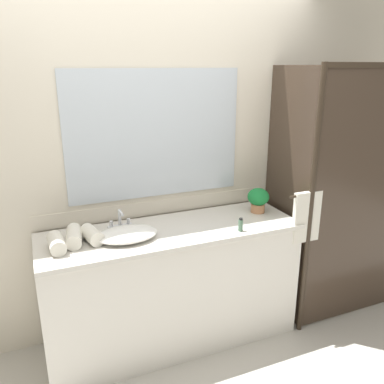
{
  "coord_description": "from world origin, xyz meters",
  "views": [
    {
      "loc": [
        -0.84,
        -2.37,
        1.97
      ],
      "look_at": [
        0.15,
        0.0,
        1.15
      ],
      "focal_mm": 36.92,
      "sensor_mm": 36.0,
      "label": 1
    }
  ],
  "objects_px": {
    "potted_plant": "(258,199)",
    "rolled_towel_far_edge": "(92,235)",
    "faucet": "(120,222)",
    "amenity_bottle_body_wash": "(241,225)",
    "rolled_towel_near_edge": "(56,243)",
    "amenity_bottle_conditioner": "(257,200)",
    "sink_basin": "(127,234)",
    "rolled_towel_middle": "(74,236)"
  },
  "relations": [
    {
      "from": "potted_plant",
      "to": "rolled_towel_far_edge",
      "type": "relative_size",
      "value": 0.97
    },
    {
      "from": "faucet",
      "to": "amenity_bottle_body_wash",
      "type": "height_order",
      "value": "faucet"
    },
    {
      "from": "faucet",
      "to": "rolled_towel_near_edge",
      "type": "relative_size",
      "value": 0.84
    },
    {
      "from": "potted_plant",
      "to": "rolled_towel_far_edge",
      "type": "xyz_separation_m",
      "value": [
        -1.26,
        -0.06,
        -0.06
      ]
    },
    {
      "from": "amenity_bottle_conditioner",
      "to": "rolled_towel_far_edge",
      "type": "xyz_separation_m",
      "value": [
        -1.35,
        -0.21,
        0.01
      ]
    },
    {
      "from": "amenity_bottle_conditioner",
      "to": "rolled_towel_near_edge",
      "type": "bearing_deg",
      "value": -170.7
    },
    {
      "from": "faucet",
      "to": "rolled_towel_far_edge",
      "type": "distance_m",
      "value": 0.27
    },
    {
      "from": "sink_basin",
      "to": "rolled_towel_middle",
      "type": "relative_size",
      "value": 1.76
    },
    {
      "from": "rolled_towel_near_edge",
      "to": "rolled_towel_middle",
      "type": "bearing_deg",
      "value": 29.2
    },
    {
      "from": "faucet",
      "to": "amenity_bottle_body_wash",
      "type": "xyz_separation_m",
      "value": [
        0.74,
        -0.37,
        0.0
      ]
    },
    {
      "from": "amenity_bottle_conditioner",
      "to": "rolled_towel_far_edge",
      "type": "relative_size",
      "value": 0.4
    },
    {
      "from": "potted_plant",
      "to": "rolled_towel_middle",
      "type": "bearing_deg",
      "value": -178.28
    },
    {
      "from": "faucet",
      "to": "potted_plant",
      "type": "bearing_deg",
      "value": -5.18
    },
    {
      "from": "sink_basin",
      "to": "rolled_towel_near_edge",
      "type": "xyz_separation_m",
      "value": [
        -0.44,
        -0.0,
        0.01
      ]
    },
    {
      "from": "sink_basin",
      "to": "amenity_bottle_conditioner",
      "type": "xyz_separation_m",
      "value": [
        1.13,
        0.25,
        0.0
      ]
    },
    {
      "from": "rolled_towel_near_edge",
      "to": "amenity_bottle_body_wash",
      "type": "bearing_deg",
      "value": -8.08
    },
    {
      "from": "potted_plant",
      "to": "rolled_towel_middle",
      "type": "height_order",
      "value": "potted_plant"
    },
    {
      "from": "rolled_towel_near_edge",
      "to": "sink_basin",
      "type": "bearing_deg",
      "value": 0.3
    },
    {
      "from": "amenity_bottle_body_wash",
      "to": "rolled_towel_far_edge",
      "type": "xyz_separation_m",
      "value": [
        -0.96,
        0.21,
        0.0
      ]
    },
    {
      "from": "sink_basin",
      "to": "rolled_towel_middle",
      "type": "bearing_deg",
      "value": 169.69
    },
    {
      "from": "potted_plant",
      "to": "rolled_towel_far_edge",
      "type": "distance_m",
      "value": 1.27
    },
    {
      "from": "amenity_bottle_body_wash",
      "to": "rolled_towel_far_edge",
      "type": "relative_size",
      "value": 0.48
    },
    {
      "from": "rolled_towel_middle",
      "to": "sink_basin",
      "type": "bearing_deg",
      "value": -10.31
    },
    {
      "from": "amenity_bottle_body_wash",
      "to": "rolled_towel_near_edge",
      "type": "bearing_deg",
      "value": 171.92
    },
    {
      "from": "amenity_bottle_body_wash",
      "to": "amenity_bottle_conditioner",
      "type": "bearing_deg",
      "value": 47.5
    },
    {
      "from": "amenity_bottle_conditioner",
      "to": "rolled_towel_far_edge",
      "type": "distance_m",
      "value": 1.37
    },
    {
      "from": "potted_plant",
      "to": "rolled_towel_near_edge",
      "type": "distance_m",
      "value": 1.49
    },
    {
      "from": "potted_plant",
      "to": "amenity_bottle_conditioner",
      "type": "height_order",
      "value": "potted_plant"
    },
    {
      "from": "amenity_bottle_conditioner",
      "to": "amenity_bottle_body_wash",
      "type": "bearing_deg",
      "value": -132.5
    },
    {
      "from": "faucet",
      "to": "rolled_towel_far_edge",
      "type": "relative_size",
      "value": 0.87
    },
    {
      "from": "amenity_bottle_body_wash",
      "to": "rolled_towel_middle",
      "type": "distance_m",
      "value": 1.09
    },
    {
      "from": "amenity_bottle_body_wash",
      "to": "rolled_towel_near_edge",
      "type": "xyz_separation_m",
      "value": [
        -1.18,
        0.17,
        0.0
      ]
    },
    {
      "from": "sink_basin",
      "to": "rolled_towel_near_edge",
      "type": "relative_size",
      "value": 1.98
    },
    {
      "from": "sink_basin",
      "to": "potted_plant",
      "type": "xyz_separation_m",
      "value": [
        1.05,
        0.1,
        0.07
      ]
    },
    {
      "from": "sink_basin",
      "to": "amenity_bottle_conditioner",
      "type": "bearing_deg",
      "value": 12.66
    },
    {
      "from": "faucet",
      "to": "potted_plant",
      "type": "relative_size",
      "value": 0.9
    },
    {
      "from": "faucet",
      "to": "rolled_towel_near_edge",
      "type": "xyz_separation_m",
      "value": [
        -0.44,
        -0.2,
        0.0
      ]
    },
    {
      "from": "amenity_bottle_body_wash",
      "to": "rolled_towel_middle",
      "type": "height_order",
      "value": "rolled_towel_middle"
    },
    {
      "from": "amenity_bottle_conditioner",
      "to": "rolled_towel_middle",
      "type": "distance_m",
      "value": 1.47
    },
    {
      "from": "potted_plant",
      "to": "rolled_towel_near_edge",
      "type": "height_order",
      "value": "potted_plant"
    },
    {
      "from": "potted_plant",
      "to": "amenity_bottle_body_wash",
      "type": "xyz_separation_m",
      "value": [
        -0.3,
        -0.27,
        -0.06
      ]
    },
    {
      "from": "potted_plant",
      "to": "amenity_bottle_conditioner",
      "type": "xyz_separation_m",
      "value": [
        0.09,
        0.15,
        -0.07
      ]
    }
  ]
}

